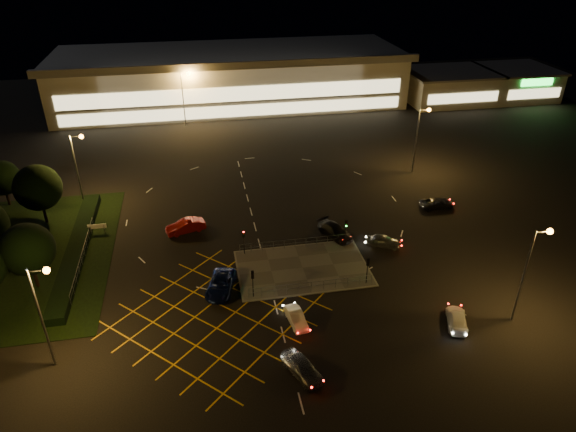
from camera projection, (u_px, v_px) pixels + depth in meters
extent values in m
plane|color=black|center=(282.00, 260.00, 58.09)|extent=(180.00, 180.00, 0.00)
cube|color=#4C4944|center=(303.00, 268.00, 56.67)|extent=(14.00, 9.00, 0.12)
cube|color=black|center=(32.00, 257.00, 58.68)|extent=(18.00, 30.00, 0.08)
cube|color=black|center=(77.00, 249.00, 59.26)|extent=(2.00, 26.00, 1.00)
cube|color=beige|center=(230.00, 78.00, 108.69)|extent=(70.00, 25.00, 10.00)
cube|color=slate|center=(229.00, 53.00, 106.14)|extent=(72.00, 26.50, 0.60)
cube|color=#FFEAA5|center=(236.00, 95.00, 97.95)|extent=(66.00, 0.20, 3.00)
cube|color=#FFEAA5|center=(237.00, 111.00, 99.52)|extent=(66.00, 0.20, 2.20)
cube|color=beige|center=(448.00, 87.00, 110.27)|extent=(18.00, 14.00, 6.00)
cube|color=slate|center=(450.00, 72.00, 108.72)|extent=(18.80, 14.80, 0.40)
cube|color=#FFEAA5|center=(463.00, 98.00, 104.43)|extent=(15.30, 0.20, 2.00)
cube|color=beige|center=(516.00, 83.00, 112.86)|extent=(14.00, 14.00, 6.00)
cube|color=slate|center=(519.00, 69.00, 111.31)|extent=(14.80, 14.80, 0.40)
cube|color=#FFEAA5|center=(534.00, 94.00, 107.02)|extent=(11.90, 0.20, 2.00)
cube|color=#19E533|center=(537.00, 82.00, 105.76)|extent=(7.00, 0.30, 1.40)
cylinder|color=slate|center=(42.00, 320.00, 41.81)|extent=(0.20, 0.20, 10.00)
cylinder|color=slate|center=(37.00, 271.00, 39.56)|extent=(1.40, 0.12, 0.12)
sphere|color=orange|center=(46.00, 270.00, 39.70)|extent=(0.56, 0.56, 0.56)
cylinder|color=slate|center=(523.00, 277.00, 46.89)|extent=(0.20, 0.20, 10.00)
cylinder|color=slate|center=(543.00, 232.00, 44.64)|extent=(1.40, 0.12, 0.12)
sphere|color=orange|center=(550.00, 231.00, 44.78)|extent=(0.56, 0.56, 0.56)
cylinder|color=slate|center=(77.00, 172.00, 67.15)|extent=(0.20, 0.20, 10.00)
cylinder|color=slate|center=(75.00, 137.00, 64.91)|extent=(1.40, 0.12, 0.12)
sphere|color=orange|center=(81.00, 137.00, 65.05)|extent=(0.56, 0.56, 0.56)
cylinder|color=slate|center=(416.00, 141.00, 76.63)|extent=(0.20, 0.20, 10.00)
cylinder|color=slate|center=(425.00, 110.00, 74.39)|extent=(1.40, 0.12, 0.12)
sphere|color=orange|center=(429.00, 110.00, 74.52)|extent=(0.56, 0.56, 0.56)
cylinder|color=slate|center=(183.00, 100.00, 95.09)|extent=(0.20, 0.20, 10.00)
cylinder|color=slate|center=(184.00, 74.00, 92.85)|extent=(1.40, 0.12, 0.12)
sphere|color=orange|center=(188.00, 74.00, 92.98)|extent=(0.56, 0.56, 0.56)
cylinder|color=slate|center=(385.00, 86.00, 103.28)|extent=(0.20, 0.20, 10.00)
cylinder|color=slate|center=(390.00, 62.00, 101.03)|extent=(1.40, 0.12, 0.12)
sphere|color=orange|center=(394.00, 62.00, 101.17)|extent=(0.56, 0.56, 0.56)
cylinder|color=black|center=(253.00, 284.00, 51.51)|extent=(0.10, 0.10, 3.00)
cube|color=black|center=(252.00, 275.00, 50.92)|extent=(0.28, 0.18, 0.90)
sphere|color=#19FF33|center=(252.00, 274.00, 51.04)|extent=(0.16, 0.16, 0.16)
cylinder|color=black|center=(367.00, 271.00, 53.46)|extent=(0.10, 0.10, 3.00)
cube|color=black|center=(368.00, 262.00, 52.87)|extent=(0.28, 0.18, 0.90)
sphere|color=#19FF33|center=(368.00, 261.00, 52.98)|extent=(0.16, 0.16, 0.16)
cylinder|color=black|center=(244.00, 242.00, 58.36)|extent=(0.10, 0.10, 3.00)
cube|color=black|center=(244.00, 233.00, 57.77)|extent=(0.28, 0.18, 0.90)
sphere|color=#FF0C0C|center=(244.00, 234.00, 57.66)|extent=(0.16, 0.16, 0.16)
cylinder|color=black|center=(346.00, 232.00, 60.30)|extent=(0.10, 0.10, 3.00)
cube|color=black|center=(346.00, 224.00, 59.71)|extent=(0.28, 0.18, 0.90)
sphere|color=#19FF33|center=(346.00, 224.00, 59.60)|extent=(0.16, 0.16, 0.16)
cylinder|color=black|center=(45.00, 213.00, 64.83)|extent=(0.36, 0.36, 2.88)
sphere|color=black|center=(38.00, 188.00, 63.10)|extent=(5.76, 5.76, 5.76)
cylinder|color=black|center=(8.00, 197.00, 69.13)|extent=(0.36, 0.36, 2.34)
sphere|color=black|center=(2.00, 178.00, 67.72)|extent=(4.68, 4.68, 4.68)
cylinder|color=black|center=(35.00, 276.00, 53.22)|extent=(0.36, 0.36, 2.70)
sphere|color=black|center=(27.00, 249.00, 51.60)|extent=(5.40, 5.40, 5.40)
imported|color=#9EA1A5|center=(302.00, 367.00, 42.94)|extent=(3.50, 4.86, 1.54)
imported|color=white|center=(296.00, 318.00, 48.61)|extent=(1.84, 3.90, 1.24)
imported|color=#0D184F|center=(221.00, 284.00, 52.96)|extent=(3.92, 5.93, 1.52)
imported|color=black|center=(335.00, 231.00, 62.30)|extent=(4.06, 5.56, 1.50)
imported|color=#A8ACAF|center=(384.00, 241.00, 60.37)|extent=(4.44, 3.11, 1.40)
imported|color=maroon|center=(186.00, 226.00, 63.16)|extent=(5.08, 2.94, 1.58)
imported|color=black|center=(437.00, 203.00, 68.79)|extent=(4.53, 2.15, 1.25)
imported|color=white|center=(457.00, 319.00, 48.44)|extent=(3.17, 4.64, 1.25)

